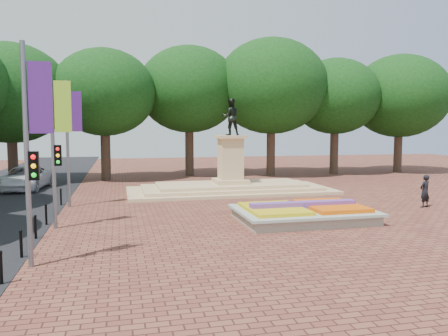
# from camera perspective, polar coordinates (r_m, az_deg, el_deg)

# --- Properties ---
(ground) EXTENTS (90.00, 90.00, 0.00)m
(ground) POSITION_cam_1_polar(r_m,az_deg,el_deg) (22.67, 5.89, -5.94)
(ground) COLOR brown
(ground) RESTS_ON ground
(flower_bed) EXTENTS (6.30, 4.30, 0.91)m
(flower_bed) POSITION_cam_1_polar(r_m,az_deg,el_deg) (21.14, 10.35, -5.76)
(flower_bed) COLOR gray
(flower_bed) RESTS_ON ground
(monument) EXTENTS (14.00, 6.00, 6.40)m
(monument) POSITION_cam_1_polar(r_m,az_deg,el_deg) (30.11, 0.85, -1.47)
(monument) COLOR tan
(monument) RESTS_ON ground
(tree_row_back) EXTENTS (44.80, 8.80, 10.43)m
(tree_row_back) POSITION_cam_1_polar(r_m,az_deg,el_deg) (40.24, 0.55, 8.45)
(tree_row_back) COLOR #3A2D1F
(tree_row_back) RESTS_ON ground
(banner_poles) EXTENTS (0.88, 11.17, 7.00)m
(banner_poles) POSITION_cam_1_polar(r_m,az_deg,el_deg) (19.85, -21.24, 3.44)
(banner_poles) COLOR slate
(banner_poles) RESTS_ON ground
(bollard_row) EXTENTS (0.12, 13.12, 0.98)m
(bollard_row) POSITION_cam_1_polar(r_m,az_deg,el_deg) (20.12, -22.77, -6.21)
(bollard_row) COLOR black
(bollard_row) RESTS_ON ground
(van) EXTENTS (3.33, 6.16, 1.64)m
(van) POSITION_cam_1_polar(r_m,az_deg,el_deg) (34.41, -24.60, -1.21)
(van) COLOR silver
(van) RESTS_ON ground
(pedestrian) EXTENTS (0.76, 0.60, 1.82)m
(pedestrian) POSITION_cam_1_polar(r_m,az_deg,el_deg) (26.62, 24.75, -2.75)
(pedestrian) COLOR black
(pedestrian) RESTS_ON ground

